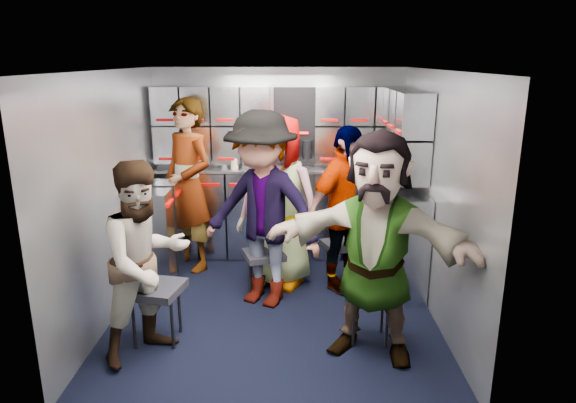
{
  "coord_description": "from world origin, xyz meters",
  "views": [
    {
      "loc": [
        0.17,
        -4.26,
        2.2
      ],
      "look_at": [
        0.12,
        0.35,
        0.9
      ],
      "focal_mm": 32.0,
      "sensor_mm": 36.0,
      "label": 1
    }
  ],
  "objects_px": {
    "jump_seat_near_left": "(155,292)",
    "attendant_arc_b": "(262,211)",
    "jump_seat_center": "(280,235)",
    "attendant_arc_a": "(146,261)",
    "jump_seat_mid_right": "(341,247)",
    "attendant_arc_d": "(344,210)",
    "attendant_arc_c": "(279,202)",
    "jump_seat_mid_left": "(264,257)",
    "attendant_standing": "(188,186)",
    "attendant_arc_e": "(376,247)",
    "jump_seat_near_right": "(369,297)"
  },
  "relations": [
    {
      "from": "jump_seat_near_left",
      "to": "attendant_arc_b",
      "type": "height_order",
      "value": "attendant_arc_b"
    },
    {
      "from": "jump_seat_center",
      "to": "attendant_arc_a",
      "type": "relative_size",
      "value": 0.33
    },
    {
      "from": "jump_seat_mid_right",
      "to": "attendant_arc_d",
      "type": "distance_m",
      "value": 0.48
    },
    {
      "from": "jump_seat_center",
      "to": "attendant_arc_c",
      "type": "bearing_deg",
      "value": -90.0
    },
    {
      "from": "jump_seat_mid_left",
      "to": "attendant_arc_a",
      "type": "relative_size",
      "value": 0.29
    },
    {
      "from": "attendant_arc_a",
      "to": "attendant_arc_d",
      "type": "distance_m",
      "value": 1.97
    },
    {
      "from": "attendant_standing",
      "to": "attendant_arc_e",
      "type": "xyz_separation_m",
      "value": [
        1.7,
        -1.67,
        -0.05
      ]
    },
    {
      "from": "jump_seat_center",
      "to": "attendant_arc_d",
      "type": "distance_m",
      "value": 0.78
    },
    {
      "from": "attendant_arc_e",
      "to": "attendant_arc_d",
      "type": "bearing_deg",
      "value": 116.49
    },
    {
      "from": "attendant_arc_b",
      "to": "attendant_arc_e",
      "type": "relative_size",
      "value": 1.03
    },
    {
      "from": "jump_seat_near_left",
      "to": "jump_seat_mid_left",
      "type": "relative_size",
      "value": 1.08
    },
    {
      "from": "attendant_arc_a",
      "to": "jump_seat_mid_right",
      "type": "bearing_deg",
      "value": -6.17
    },
    {
      "from": "attendant_arc_b",
      "to": "jump_seat_near_right",
      "type": "bearing_deg",
      "value": -10.43
    },
    {
      "from": "jump_seat_mid_right",
      "to": "jump_seat_near_right",
      "type": "xyz_separation_m",
      "value": [
        0.12,
        -1.16,
        0.01
      ]
    },
    {
      "from": "jump_seat_near_left",
      "to": "attendant_arc_e",
      "type": "bearing_deg",
      "value": -5.19
    },
    {
      "from": "attendant_standing",
      "to": "attendant_arc_c",
      "type": "bearing_deg",
      "value": 18.26
    },
    {
      "from": "jump_seat_near_right",
      "to": "attendant_arc_d",
      "type": "bearing_deg",
      "value": 96.87
    },
    {
      "from": "attendant_arc_e",
      "to": "jump_seat_mid_left",
      "type": "bearing_deg",
      "value": 151.37
    },
    {
      "from": "attendant_arc_c",
      "to": "attendant_arc_e",
      "type": "relative_size",
      "value": 0.98
    },
    {
      "from": "jump_seat_mid_right",
      "to": "attendant_arc_c",
      "type": "xyz_separation_m",
      "value": [
        -0.62,
        -0.06,
        0.49
      ]
    },
    {
      "from": "jump_seat_mid_left",
      "to": "jump_seat_near_right",
      "type": "distance_m",
      "value": 1.22
    },
    {
      "from": "jump_seat_mid_left",
      "to": "jump_seat_mid_right",
      "type": "xyz_separation_m",
      "value": [
        0.76,
        0.32,
        -0.01
      ]
    },
    {
      "from": "attendant_arc_c",
      "to": "attendant_arc_d",
      "type": "relative_size",
      "value": 1.05
    },
    {
      "from": "jump_seat_near_left",
      "to": "jump_seat_near_right",
      "type": "distance_m",
      "value": 1.69
    },
    {
      "from": "attendant_standing",
      "to": "attendant_arc_e",
      "type": "height_order",
      "value": "attendant_standing"
    },
    {
      "from": "jump_seat_center",
      "to": "attendant_arc_c",
      "type": "relative_size",
      "value": 0.3
    },
    {
      "from": "jump_seat_mid_right",
      "to": "attendant_arc_b",
      "type": "relative_size",
      "value": 0.24
    },
    {
      "from": "jump_seat_near_right",
      "to": "attendant_arc_b",
      "type": "bearing_deg",
      "value": 142.99
    },
    {
      "from": "jump_seat_near_right",
      "to": "attendant_arc_e",
      "type": "bearing_deg",
      "value": -90.0
    },
    {
      "from": "jump_seat_mid_right",
      "to": "attendant_arc_e",
      "type": "height_order",
      "value": "attendant_arc_e"
    },
    {
      "from": "attendant_arc_a",
      "to": "attendant_arc_c",
      "type": "xyz_separation_m",
      "value": [
        0.94,
        1.31,
        0.09
      ]
    },
    {
      "from": "jump_seat_near_right",
      "to": "attendant_arc_b",
      "type": "xyz_separation_m",
      "value": [
        -0.88,
        0.66,
        0.51
      ]
    },
    {
      "from": "attendant_standing",
      "to": "attendant_arc_d",
      "type": "xyz_separation_m",
      "value": [
        1.59,
        -0.51,
        -0.11
      ]
    },
    {
      "from": "jump_seat_mid_right",
      "to": "attendant_arc_d",
      "type": "xyz_separation_m",
      "value": [
        0.0,
        -0.18,
        0.44
      ]
    },
    {
      "from": "jump_seat_near_right",
      "to": "attendant_arc_e",
      "type": "relative_size",
      "value": 0.25
    },
    {
      "from": "jump_seat_center",
      "to": "attendant_arc_c",
      "type": "height_order",
      "value": "attendant_arc_c"
    },
    {
      "from": "jump_seat_center",
      "to": "jump_seat_near_right",
      "type": "distance_m",
      "value": 1.48
    },
    {
      "from": "attendant_standing",
      "to": "attendant_arc_d",
      "type": "relative_size",
      "value": 1.13
    },
    {
      "from": "jump_seat_center",
      "to": "attendant_arc_e",
      "type": "bearing_deg",
      "value": -63.08
    },
    {
      "from": "attendant_arc_b",
      "to": "attendant_arc_e",
      "type": "bearing_deg",
      "value": -17.2
    },
    {
      "from": "jump_seat_center",
      "to": "jump_seat_mid_right",
      "type": "bearing_deg",
      "value": -10.87
    },
    {
      "from": "jump_seat_mid_left",
      "to": "attendant_arc_d",
      "type": "distance_m",
      "value": 0.89
    },
    {
      "from": "jump_seat_mid_left",
      "to": "jump_seat_mid_right",
      "type": "relative_size",
      "value": 1.03
    },
    {
      "from": "attendant_standing",
      "to": "jump_seat_near_right",
      "type": "bearing_deg",
      "value": -0.89
    },
    {
      "from": "jump_seat_near_left",
      "to": "attendant_standing",
      "type": "relative_size",
      "value": 0.26
    },
    {
      "from": "attendant_arc_d",
      "to": "attendant_arc_e",
      "type": "relative_size",
      "value": 0.93
    },
    {
      "from": "jump_seat_near_right",
      "to": "attendant_arc_a",
      "type": "bearing_deg",
      "value": -173.01
    },
    {
      "from": "jump_seat_mid_left",
      "to": "attendant_arc_d",
      "type": "xyz_separation_m",
      "value": [
        0.76,
        0.14,
        0.43
      ]
    },
    {
      "from": "jump_seat_mid_right",
      "to": "jump_seat_near_right",
      "type": "relative_size",
      "value": 1.02
    },
    {
      "from": "attendant_arc_b",
      "to": "attendant_arc_c",
      "type": "distance_m",
      "value": 0.46
    }
  ]
}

